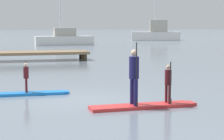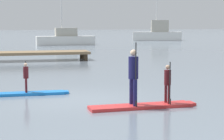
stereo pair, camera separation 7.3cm
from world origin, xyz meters
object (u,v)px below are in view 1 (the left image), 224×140
at_px(paddleboard_far, 143,106).
at_px(paddler_adult, 134,73).
at_px(paddleboard_near, 27,94).
at_px(fishing_boat_green_midground, 156,33).
at_px(motor_boat_small_navy, 64,39).
at_px(paddler_child_solo, 26,76).
at_px(paddler_child_front, 168,82).

xyz_separation_m(paddleboard_far, paddler_adult, (-0.31, -0.02, 1.03)).
xyz_separation_m(paddleboard_near, fishing_boat_green_midground, (19.85, 40.34, 0.96)).
bearing_deg(motor_boat_small_navy, paddler_child_solo, -100.36).
height_order(paddler_child_solo, fishing_boat_green_midground, fishing_boat_green_midground).
distance_m(paddleboard_far, paddler_adult, 1.07).
height_order(paddler_adult, fishing_boat_green_midground, fishing_boat_green_midground).
bearing_deg(paddleboard_far, paddleboard_near, 136.58).
bearing_deg(motor_boat_small_navy, paddleboard_near, -100.35).
height_order(paddleboard_near, fishing_boat_green_midground, fishing_boat_green_midground).
bearing_deg(paddleboard_far, paddler_child_solo, 136.49).
xyz_separation_m(paddler_child_solo, fishing_boat_green_midground, (19.85, 40.32, 0.31)).
relative_size(paddleboard_near, fishing_boat_green_midground, 0.44).
xyz_separation_m(paddler_child_front, fishing_boat_green_midground, (15.68, 43.50, 0.23)).
relative_size(paddler_child_solo, motor_boat_small_navy, 0.17).
bearing_deg(paddler_child_solo, paddleboard_near, -76.80).
xyz_separation_m(paddler_adult, motor_boat_small_navy, (2.73, 34.81, -0.37)).
xyz_separation_m(paddler_adult, fishing_boat_green_midground, (16.80, 43.53, -0.07)).
bearing_deg(fishing_boat_green_midground, paddleboard_near, -116.20).
height_order(paddleboard_near, motor_boat_small_navy, motor_boat_small_navy).
relative_size(paddleboard_far, paddler_child_front, 2.58).
bearing_deg(paddleboard_near, paddler_child_solo, 103.20).
relative_size(paddleboard_near, paddleboard_far, 0.89).
relative_size(paddler_adult, motor_boat_small_navy, 0.30).
height_order(paddler_child_solo, paddleboard_far, paddler_child_solo).
relative_size(paddler_child_solo, paddler_child_front, 0.85).
bearing_deg(paddler_adult, paddler_child_solo, 133.52).
bearing_deg(paddler_child_front, paddleboard_near, 142.82).
distance_m(paddleboard_near, paddler_child_solo, 0.64).
distance_m(paddler_adult, paddler_child_front, 1.16).
bearing_deg(paddler_adult, paddleboard_far, 3.22).
bearing_deg(paddler_child_solo, paddler_adult, -46.48).
bearing_deg(paddler_child_front, fishing_boat_green_midground, 70.18).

